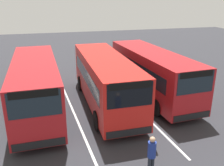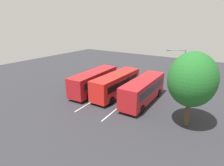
{
  "view_description": "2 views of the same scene",
  "coord_description": "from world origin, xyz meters",
  "px_view_note": "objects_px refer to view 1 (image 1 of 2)",
  "views": [
    {
      "loc": [
        14.36,
        -3.15,
        6.56
      ],
      "look_at": [
        -0.15,
        0.79,
        1.25
      ],
      "focal_mm": 39.75,
      "sensor_mm": 36.0,
      "label": 1
    },
    {
      "loc": [
        -20.33,
        -12.59,
        9.92
      ],
      "look_at": [
        0.62,
        1.21,
        1.52
      ],
      "focal_mm": 29.44,
      "sensor_mm": 36.0,
      "label": 2
    }
  ],
  "objects_px": {
    "bus_center_right": "(152,72)",
    "pedestrian": "(152,153)",
    "bus_far_left": "(36,84)",
    "bus_center_left": "(105,79)"
  },
  "relations": [
    {
      "from": "bus_far_left",
      "to": "bus_center_left",
      "type": "distance_m",
      "value": 4.12
    },
    {
      "from": "bus_center_left",
      "to": "pedestrian",
      "type": "xyz_separation_m",
      "value": [
        6.86,
        0.11,
        -0.72
      ]
    },
    {
      "from": "bus_far_left",
      "to": "bus_center_left",
      "type": "height_order",
      "value": "same"
    },
    {
      "from": "bus_center_right",
      "to": "pedestrian",
      "type": "xyz_separation_m",
      "value": [
        7.53,
        -3.3,
        -0.72
      ]
    },
    {
      "from": "bus_far_left",
      "to": "bus_center_left",
      "type": "xyz_separation_m",
      "value": [
        0.09,
        4.12,
        0.0
      ]
    },
    {
      "from": "bus_center_right",
      "to": "pedestrian",
      "type": "bearing_deg",
      "value": -27.29
    },
    {
      "from": "bus_far_left",
      "to": "bus_center_right",
      "type": "xyz_separation_m",
      "value": [
        -0.58,
        7.53,
        0.0
      ]
    },
    {
      "from": "bus_far_left",
      "to": "bus_center_right",
      "type": "relative_size",
      "value": 0.99
    },
    {
      "from": "bus_far_left",
      "to": "pedestrian",
      "type": "bearing_deg",
      "value": 30.02
    },
    {
      "from": "bus_center_right",
      "to": "bus_far_left",
      "type": "bearing_deg",
      "value": -89.19
    }
  ]
}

